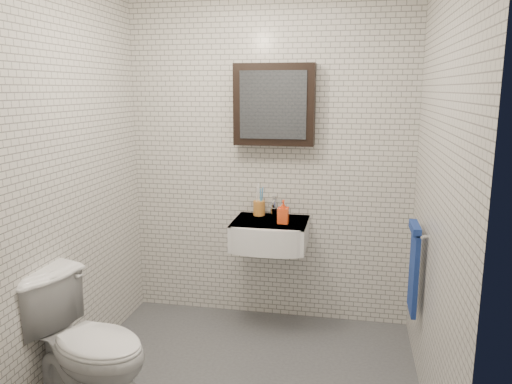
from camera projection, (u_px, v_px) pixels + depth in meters
ground at (242, 380)px, 3.16m from camera, size 2.20×2.00×0.01m
room_shell at (240, 151)px, 2.86m from camera, size 2.22×2.02×2.51m
washbasin at (269, 234)px, 3.70m from camera, size 0.55×0.50×0.20m
faucet at (274, 207)px, 3.86m from camera, size 0.06×0.20×0.15m
mirror_cabinet at (274, 105)px, 3.70m from camera, size 0.60×0.15×0.60m
towel_rail at (414, 265)px, 3.15m from camera, size 0.09×0.30×0.58m
toothbrush_cup at (259, 207)px, 3.87m from camera, size 0.10×0.10×0.25m
soap_bottle at (283, 212)px, 3.64m from camera, size 0.08×0.08×0.17m
toilet at (86, 345)px, 2.81m from camera, size 0.89×0.67×0.80m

